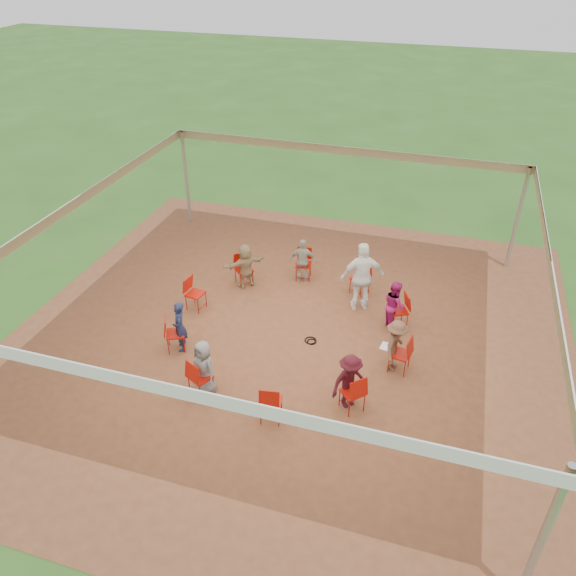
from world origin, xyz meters
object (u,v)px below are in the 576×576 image
(chair_7, at_px, (200,377))
(person_seated_1, at_px, (394,305))
(chair_2, at_px, (360,279))
(chair_3, at_px, (304,265))
(standing_person, at_px, (362,277))
(chair_8, at_px, (271,402))
(person_seated_4, at_px, (180,326))
(chair_0, at_px, (400,354))
(person_seated_0, at_px, (396,346))
(chair_6, at_px, (175,334))
(person_seated_3, at_px, (245,266))
(chair_4, at_px, (244,270))
(laptop, at_px, (388,345))
(person_seated_5, at_px, (204,367))
(chair_9, at_px, (352,392))
(chair_1, at_px, (398,311))
(cable_coil, at_px, (311,341))
(person_seated_2, at_px, (303,261))
(chair_5, at_px, (195,294))
(person_seated_6, at_px, (350,381))

(chair_7, xyz_separation_m, person_seated_1, (3.48, 3.54, 0.19))
(chair_2, height_order, chair_3, same)
(chair_3, xyz_separation_m, standing_person, (1.78, -0.95, 0.49))
(chair_2, height_order, chair_8, same)
(chair_3, xyz_separation_m, person_seated_4, (-1.85, -3.79, 0.19))
(chair_0, relative_size, person_seated_0, 0.71)
(chair_2, bearing_deg, person_seated_0, 142.19)
(chair_3, distance_m, person_seated_1, 3.07)
(chair_6, xyz_separation_m, person_seated_3, (0.58, 3.01, 0.19))
(chair_0, bearing_deg, person_seated_0, 90.00)
(chair_4, distance_m, laptop, 4.81)
(chair_4, xyz_separation_m, person_seated_5, (0.73, -4.16, 0.19))
(chair_9, bearing_deg, person_seated_3, 90.00)
(chair_4, height_order, person_seated_4, person_seated_4)
(chair_1, distance_m, person_seated_0, 1.63)
(person_seated_0, bearing_deg, chair_6, 108.43)
(chair_3, height_order, person_seated_3, person_seated_3)
(chair_8, bearing_deg, person_seated_0, 37.81)
(chair_9, xyz_separation_m, person_seated_3, (-3.69, 3.69, 0.19))
(chair_6, distance_m, person_seated_3, 3.07)
(chair_1, xyz_separation_m, cable_coil, (-1.85, -1.23, -0.43))
(chair_9, distance_m, laptop, 1.59)
(chair_9, distance_m, person_seated_0, 1.63)
(chair_3, bearing_deg, person_seated_0, 125.04)
(chair_9, xyz_separation_m, person_seated_2, (-2.29, 4.41, 0.19))
(person_seated_4, distance_m, laptop, 4.69)
(chair_9, distance_m, cable_coil, 2.35)
(chair_8, distance_m, person_seated_2, 5.22)
(chair_6, bearing_deg, laptop, 73.06)
(chair_4, bearing_deg, chair_2, 144.00)
(chair_3, relative_size, chair_9, 1.00)
(chair_0, relative_size, person_seated_3, 0.71)
(chair_0, relative_size, laptop, 2.77)
(chair_1, distance_m, chair_3, 3.14)
(chair_2, relative_size, person_seated_5, 0.71)
(chair_4, relative_size, laptop, 2.77)
(chair_0, bearing_deg, laptop, 90.00)
(chair_5, distance_m, person_seated_1, 4.97)
(cable_coil, xyz_separation_m, laptop, (1.83, -0.35, 0.58))
(chair_2, distance_m, laptop, 2.98)
(person_seated_6, bearing_deg, person_seated_1, 36.00)
(chair_4, distance_m, person_seated_6, 5.22)
(person_seated_3, distance_m, laptop, 4.69)
(chair_5, bearing_deg, chair_3, 144.00)
(cable_coil, bearing_deg, chair_2, 74.06)
(chair_1, relative_size, person_seated_6, 0.71)
(chair_0, distance_m, person_seated_0, 0.22)
(chair_3, relative_size, person_seated_0, 0.71)
(chair_0, xyz_separation_m, person_seated_4, (-4.91, -0.74, 0.19))
(standing_person, bearing_deg, person_seated_1, 125.69)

